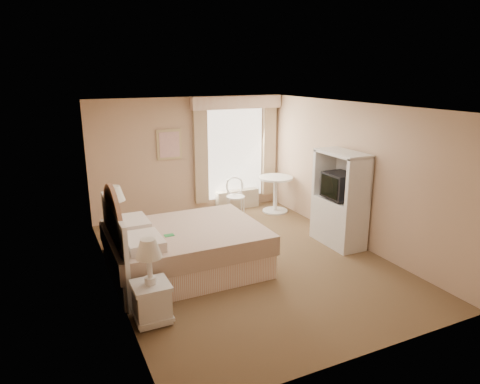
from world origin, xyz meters
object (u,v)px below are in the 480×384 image
bed (179,248)px  round_table (276,189)px  cafe_chair (235,194)px  armoire (340,206)px  nightstand_far (117,228)px  nightstand_near (151,292)px

bed → round_table: size_ratio=2.92×
round_table → cafe_chair: (-0.89, 0.18, -0.05)m
cafe_chair → armoire: size_ratio=0.49×
bed → nightstand_far: 1.36m
round_table → armoire: armoire is taller
bed → cafe_chair: bed is taller
armoire → round_table: bearing=93.0°
bed → nightstand_far: (-0.73, 1.15, 0.05)m
nightstand_far → armoire: bearing=-19.2°
nightstand_far → round_table: nightstand_far is taller
round_table → armoire: size_ratio=0.47×
nightstand_far → cafe_chair: nightstand_far is taller
nightstand_far → round_table: size_ratio=1.47×
nightstand_far → armoire: armoire is taller
nightstand_near → cafe_chair: (2.65, 3.32, 0.07)m
nightstand_near → armoire: 3.82m
armoire → nightstand_far: bearing=160.8°
bed → nightstand_far: size_ratio=1.99×
nightstand_far → cafe_chair: bearing=20.4°
bed → nightstand_near: bed is taller
nightstand_far → nightstand_near: bearing=-90.0°
armoire → cafe_chair: bearing=113.9°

